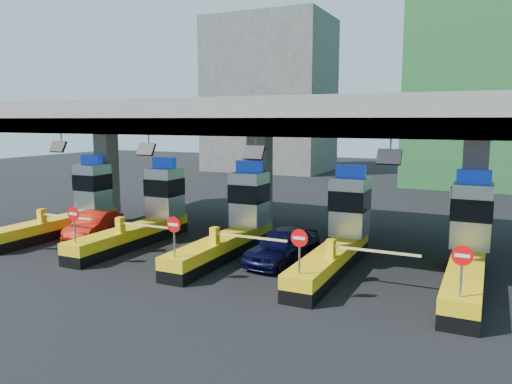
% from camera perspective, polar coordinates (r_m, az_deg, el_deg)
% --- Properties ---
extents(ground, '(120.00, 120.00, 0.00)m').
position_cam_1_polar(ground, '(23.26, -2.73, -7.01)').
color(ground, black).
rests_on(ground, ground).
extents(toll_canopy, '(28.00, 12.09, 7.00)m').
position_cam_1_polar(toll_canopy, '(25.01, 0.31, 8.28)').
color(toll_canopy, slate).
rests_on(toll_canopy, ground).
extents(toll_lane_far_left, '(4.43, 8.00, 4.16)m').
position_cam_1_polar(toll_lane_far_left, '(29.14, -20.10, -1.58)').
color(toll_lane_far_left, black).
rests_on(toll_lane_far_left, ground).
extents(toll_lane_left, '(4.43, 8.00, 4.16)m').
position_cam_1_polar(toll_lane_left, '(25.85, -12.28, -2.47)').
color(toll_lane_left, black).
rests_on(toll_lane_left, ground).
extents(toll_lane_center, '(4.43, 8.00, 4.16)m').
position_cam_1_polar(toll_lane_center, '(23.18, -2.42, -3.52)').
color(toll_lane_center, black).
rests_on(toll_lane_center, ground).
extents(toll_lane_right, '(4.43, 8.00, 4.16)m').
position_cam_1_polar(toll_lane_right, '(21.36, 9.57, -4.65)').
color(toll_lane_right, black).
rests_on(toll_lane_right, ground).
extents(toll_lane_far_right, '(4.43, 8.00, 4.16)m').
position_cam_1_polar(toll_lane_far_right, '(20.62, 23.12, -5.68)').
color(toll_lane_far_right, black).
rests_on(toll_lane_far_right, ground).
extents(bg_building_concrete, '(14.00, 10.00, 18.00)m').
position_cam_1_polar(bg_building_concrete, '(61.03, 1.61, 10.97)').
color(bg_building_concrete, '#4C4C49').
rests_on(bg_building_concrete, ground).
extents(van, '(2.35, 4.68, 1.53)m').
position_cam_1_polar(van, '(21.60, 3.07, -6.13)').
color(van, black).
rests_on(van, ground).
extents(red_car, '(2.60, 4.43, 1.38)m').
position_cam_1_polar(red_car, '(27.33, -18.01, -3.62)').
color(red_car, red).
rests_on(red_car, ground).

